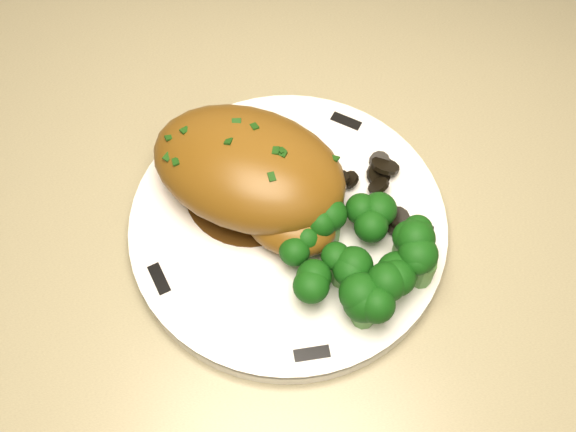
% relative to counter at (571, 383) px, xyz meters
% --- Properties ---
extents(counter, '(1.91, 0.64, 0.94)m').
position_rel_counter_xyz_m(counter, '(0.00, 0.00, 0.00)').
color(counter, '#4C3B23').
rests_on(counter, ground).
extents(plate, '(0.28, 0.28, 0.02)m').
position_rel_counter_xyz_m(plate, '(-0.38, -0.05, 0.42)').
color(plate, white).
rests_on(plate, counter).
extents(rim_accent_0, '(0.03, 0.02, 0.00)m').
position_rel_counter_xyz_m(rim_accent_0, '(-0.34, 0.06, 0.43)').
color(rim_accent_0, black).
rests_on(rim_accent_0, plate).
extents(rim_accent_1, '(0.02, 0.03, 0.00)m').
position_rel_counter_xyz_m(rim_accent_1, '(-0.47, 0.02, 0.43)').
color(rim_accent_1, black).
rests_on(rim_accent_1, plate).
extents(rim_accent_2, '(0.02, 0.03, 0.00)m').
position_rel_counter_xyz_m(rim_accent_2, '(-0.47, -0.12, 0.43)').
color(rim_accent_2, black).
rests_on(rim_accent_2, plate).
extents(rim_accent_3, '(0.03, 0.02, 0.00)m').
position_rel_counter_xyz_m(rim_accent_3, '(-0.34, -0.16, 0.43)').
color(rim_accent_3, black).
rests_on(rim_accent_3, plate).
extents(rim_accent_4, '(0.01, 0.03, 0.00)m').
position_rel_counter_xyz_m(rim_accent_4, '(-0.26, -0.05, 0.43)').
color(rim_accent_4, black).
rests_on(rim_accent_4, plate).
extents(gravy_pool, '(0.11, 0.11, 0.00)m').
position_rel_counter_xyz_m(gravy_pool, '(-0.42, -0.02, 0.43)').
color(gravy_pool, '#3D230B').
rests_on(gravy_pool, plate).
extents(chicken_breast, '(0.19, 0.15, 0.06)m').
position_rel_counter_xyz_m(chicken_breast, '(-0.41, -0.03, 0.46)').
color(chicken_breast, brown).
rests_on(chicken_breast, plate).
extents(mushroom_pile, '(0.09, 0.07, 0.02)m').
position_rel_counter_xyz_m(mushroom_pile, '(-0.33, -0.01, 0.43)').
color(mushroom_pile, black).
rests_on(mushroom_pile, plate).
extents(broccoli_florets, '(0.13, 0.11, 0.04)m').
position_rel_counter_xyz_m(broccoli_florets, '(-0.32, -0.08, 0.45)').
color(broccoli_florets, '#488337').
rests_on(broccoli_florets, plate).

